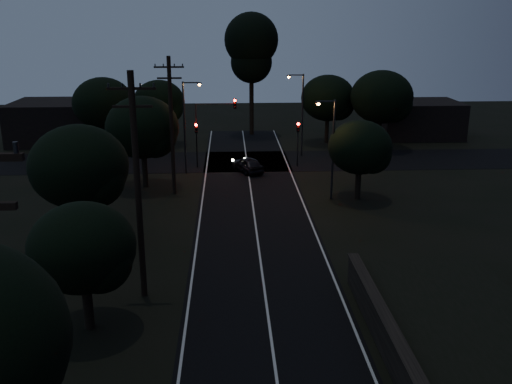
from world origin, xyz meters
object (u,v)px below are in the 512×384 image
streetlight_c (331,143)px  car (248,164)px  signal_left (197,137)px  tall_pine (251,47)px  signal_right (298,136)px  utility_pole_far (171,124)px  streetlight_a (186,121)px  streetlight_b (301,109)px  utility_pole_mid (137,185)px  signal_mast (215,120)px

streetlight_c → car: streetlight_c is taller
signal_left → streetlight_c: size_ratio=0.55×
tall_pine → signal_right: (3.60, -15.01, -7.07)m
utility_pole_far → streetlight_c: utility_pole_far is taller
signal_right → streetlight_a: bearing=-168.7°
tall_pine → utility_pole_far: bearing=-106.9°
tall_pine → streetlight_c: 26.06m
utility_pole_far → streetlight_c: (11.83, -2.00, -1.13)m
streetlight_b → car: streetlight_b is taller
tall_pine → streetlight_b: tall_pine is taller
utility_pole_mid → utility_pole_far: (0.00, 17.00, -0.25)m
signal_right → streetlight_c: size_ratio=0.55×
streetlight_a → streetlight_c: streetlight_a is taller
utility_pole_mid → tall_pine: size_ratio=0.80×
streetlight_c → streetlight_a: bearing=144.3°
streetlight_a → car: 6.59m
signal_mast → streetlight_c: size_ratio=0.83×
signal_mast → streetlight_b: bearing=26.0°
utility_pole_mid → streetlight_a: (0.69, 23.00, -1.10)m
signal_mast → streetlight_a: (-2.39, -1.99, 0.30)m
streetlight_b → tall_pine: bearing=111.4°
tall_pine → signal_right: 16.98m
utility_pole_mid → car: utility_pole_mid is taller
tall_pine → car: bearing=-93.5°
signal_left → utility_pole_mid: bearing=-93.2°
signal_right → signal_mast: signal_mast is taller
utility_pole_far → streetlight_c: bearing=-9.6°
utility_pole_mid → streetlight_c: size_ratio=1.47×
streetlight_c → car: 10.71m
utility_pole_mid → car: (5.96, 23.17, -5.06)m
utility_pole_far → car: 9.83m
utility_pole_mid → streetlight_a: bearing=88.3°
streetlight_a → streetlight_c: (11.14, -8.00, -0.29)m
signal_left → streetlight_a: bearing=-109.6°
utility_pole_far → streetlight_b: 16.51m
utility_pole_far → signal_left: (1.40, 7.99, -2.65)m
utility_pole_mid → signal_right: utility_pole_mid is taller
utility_pole_mid → signal_mast: 25.22m
signal_left → streetlight_b: 10.84m
utility_pole_mid → streetlight_b: bearing=68.7°
utility_pole_mid → streetlight_b: utility_pole_mid is taller
signal_right → signal_mast: size_ratio=0.66×
tall_pine → signal_left: size_ratio=3.35×
utility_pole_far → utility_pole_mid: bearing=-90.0°
streetlight_a → streetlight_b: bearing=29.5°
utility_pole_mid → utility_pole_far: size_ratio=1.05×
tall_pine → streetlight_c: bearing=-79.1°
utility_pole_far → tall_pine: 24.45m
streetlight_a → utility_pole_far: bearing=-96.6°
signal_right → utility_pole_mid: bearing=-113.0°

